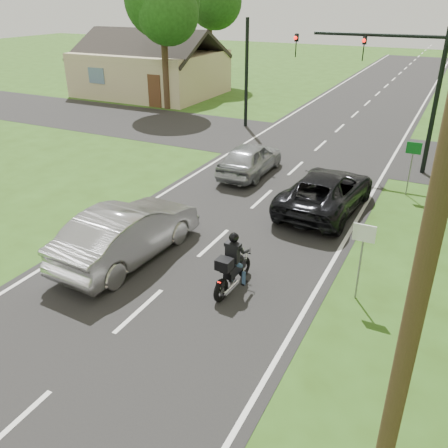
{
  "coord_description": "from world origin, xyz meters",
  "views": [
    {
      "loc": [
        6.24,
        -7.72,
        7.13
      ],
      "look_at": [
        0.87,
        3.0,
        1.3
      ],
      "focal_mm": 38.0,
      "sensor_mm": 36.0,
      "label": 1
    }
  ],
  "objects_px": {
    "dark_suv": "(326,191)",
    "sign_green": "(413,156)",
    "sign_white": "(363,244)",
    "silver_sedan": "(128,232)",
    "silver_suv": "(250,159)",
    "utility_pole_near": "(441,189)",
    "motorcycle_rider": "(232,268)",
    "traffic_signal": "(393,73)"
  },
  "relations": [
    {
      "from": "traffic_signal",
      "to": "sign_white",
      "type": "height_order",
      "value": "traffic_signal"
    },
    {
      "from": "dark_suv",
      "to": "utility_pole_near",
      "type": "relative_size",
      "value": 0.52
    },
    {
      "from": "silver_sedan",
      "to": "utility_pole_near",
      "type": "bearing_deg",
      "value": 156.44
    },
    {
      "from": "motorcycle_rider",
      "to": "utility_pole_near",
      "type": "relative_size",
      "value": 0.19
    },
    {
      "from": "dark_suv",
      "to": "silver_sedan",
      "type": "bearing_deg",
      "value": 58.37
    },
    {
      "from": "motorcycle_rider",
      "to": "silver_suv",
      "type": "distance_m",
      "value": 9.01
    },
    {
      "from": "dark_suv",
      "to": "sign_white",
      "type": "relative_size",
      "value": 2.44
    },
    {
      "from": "silver_sedan",
      "to": "sign_green",
      "type": "distance_m",
      "value": 11.18
    },
    {
      "from": "utility_pole_near",
      "to": "dark_suv",
      "type": "bearing_deg",
      "value": 110.42
    },
    {
      "from": "traffic_signal",
      "to": "utility_pole_near",
      "type": "relative_size",
      "value": 0.64
    },
    {
      "from": "dark_suv",
      "to": "sign_green",
      "type": "bearing_deg",
      "value": -127.44
    },
    {
      "from": "sign_white",
      "to": "silver_suv",
      "type": "bearing_deg",
      "value": 130.21
    },
    {
      "from": "traffic_signal",
      "to": "motorcycle_rider",
      "type": "bearing_deg",
      "value": -98.0
    },
    {
      "from": "motorcycle_rider",
      "to": "silver_sedan",
      "type": "bearing_deg",
      "value": -179.84
    },
    {
      "from": "silver_sedan",
      "to": "silver_suv",
      "type": "relative_size",
      "value": 1.21
    },
    {
      "from": "silver_suv",
      "to": "sign_green",
      "type": "height_order",
      "value": "sign_green"
    },
    {
      "from": "silver_suv",
      "to": "utility_pole_near",
      "type": "distance_m",
      "value": 15.22
    },
    {
      "from": "dark_suv",
      "to": "sign_green",
      "type": "distance_m",
      "value": 3.87
    },
    {
      "from": "dark_suv",
      "to": "utility_pole_near",
      "type": "xyz_separation_m",
      "value": [
        3.77,
        -10.13,
        4.35
      ]
    },
    {
      "from": "dark_suv",
      "to": "silver_sedan",
      "type": "xyz_separation_m",
      "value": [
        -4.25,
        -6.05,
        0.11
      ]
    },
    {
      "from": "motorcycle_rider",
      "to": "utility_pole_near",
      "type": "xyz_separation_m",
      "value": [
        4.56,
        -3.94,
        4.43
      ]
    },
    {
      "from": "utility_pole_near",
      "to": "sign_white",
      "type": "xyz_separation_m",
      "value": [
        -1.5,
        4.98,
        -3.49
      ]
    },
    {
      "from": "dark_suv",
      "to": "utility_pole_near",
      "type": "bearing_deg",
      "value": 113.9
    },
    {
      "from": "dark_suv",
      "to": "silver_suv",
      "type": "xyz_separation_m",
      "value": [
        -3.97,
        2.23,
        -0.01
      ]
    },
    {
      "from": "silver_suv",
      "to": "traffic_signal",
      "type": "relative_size",
      "value": 0.65
    },
    {
      "from": "silver_sedan",
      "to": "sign_green",
      "type": "xyz_separation_m",
      "value": [
        6.72,
        8.9,
        0.76
      ]
    },
    {
      "from": "utility_pole_near",
      "to": "sign_green",
      "type": "height_order",
      "value": "utility_pole_near"
    },
    {
      "from": "silver_sedan",
      "to": "utility_pole_near",
      "type": "distance_m",
      "value": 9.95
    },
    {
      "from": "utility_pole_near",
      "to": "sign_white",
      "type": "distance_m",
      "value": 6.26
    },
    {
      "from": "silver_sedan",
      "to": "sign_white",
      "type": "xyz_separation_m",
      "value": [
        6.52,
        0.9,
        0.76
      ]
    },
    {
      "from": "motorcycle_rider",
      "to": "sign_green",
      "type": "relative_size",
      "value": 0.91
    },
    {
      "from": "motorcycle_rider",
      "to": "traffic_signal",
      "type": "xyz_separation_m",
      "value": [
        1.7,
        12.06,
        3.48
      ]
    },
    {
      "from": "sign_green",
      "to": "dark_suv",
      "type": "bearing_deg",
      "value": -130.92
    },
    {
      "from": "motorcycle_rider",
      "to": "dark_suv",
      "type": "distance_m",
      "value": 6.24
    },
    {
      "from": "dark_suv",
      "to": "motorcycle_rider",
      "type": "bearing_deg",
      "value": 86.25
    },
    {
      "from": "silver_sedan",
      "to": "utility_pole_near",
      "type": "relative_size",
      "value": 0.5
    },
    {
      "from": "dark_suv",
      "to": "silver_sedan",
      "type": "height_order",
      "value": "silver_sedan"
    },
    {
      "from": "sign_white",
      "to": "traffic_signal",
      "type": "bearing_deg",
      "value": 97.05
    },
    {
      "from": "dark_suv",
      "to": "sign_white",
      "type": "xyz_separation_m",
      "value": [
        2.27,
        -5.15,
        0.87
      ]
    },
    {
      "from": "silver_sedan",
      "to": "traffic_signal",
      "type": "xyz_separation_m",
      "value": [
        5.16,
        11.92,
        3.3
      ]
    },
    {
      "from": "dark_suv",
      "to": "sign_white",
      "type": "distance_m",
      "value": 5.69
    },
    {
      "from": "silver_sedan",
      "to": "silver_suv",
      "type": "height_order",
      "value": "silver_sedan"
    }
  ]
}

